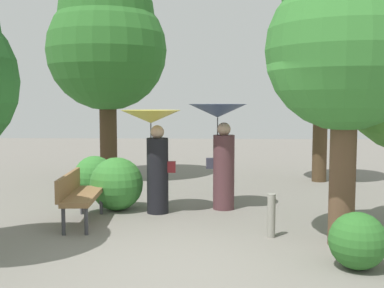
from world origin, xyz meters
TOP-DOWN VIEW (x-y plane):
  - ground_plane at (0.00, 0.00)m, footprint 40.00×40.00m
  - person_left at (-0.66, 2.80)m, footprint 1.06×1.06m
  - person_right at (0.53, 3.16)m, footprint 1.08×1.08m
  - park_bench at (-1.80, 1.97)m, footprint 0.59×1.53m
  - tree_mid_left at (-2.29, 6.52)m, footprint 3.03×3.03m
  - tree_mid_right at (3.06, 6.35)m, footprint 2.17×2.17m
  - tree_far_back at (2.18, 0.99)m, footprint 2.19×2.19m
  - bush_path_left at (2.12, 0.01)m, footprint 0.69×0.69m
  - bush_path_right at (-2.12, 4.31)m, footprint 0.85×0.85m
  - bush_behind_bench at (-1.38, 2.98)m, footprint 0.98×0.98m
  - path_marker_post at (1.25, 1.32)m, footprint 0.12×0.12m

SIDE VIEW (x-z plane):
  - ground_plane at x=0.00m, z-range 0.00..0.00m
  - path_marker_post at x=1.25m, z-range 0.00..0.65m
  - bush_path_left at x=2.12m, z-range 0.00..0.69m
  - bush_path_right at x=-2.12m, z-range 0.00..0.85m
  - bush_behind_bench at x=-1.38m, z-range 0.00..0.98m
  - park_bench at x=-1.80m, z-range 0.10..0.93m
  - person_left at x=-0.66m, z-range 0.35..2.20m
  - person_right at x=0.53m, z-range 0.37..2.32m
  - tree_mid_right at x=3.06m, z-range 0.76..5.01m
  - tree_far_back at x=2.18m, z-range 0.76..5.04m
  - tree_mid_left at x=-2.29m, z-range 0.87..6.24m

